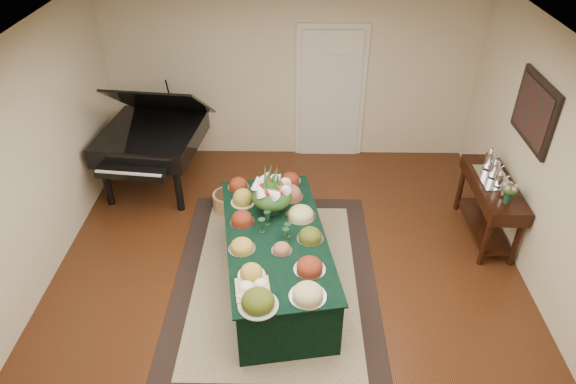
{
  "coord_description": "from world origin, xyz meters",
  "views": [
    {
      "loc": [
        0.08,
        -4.31,
        4.23
      ],
      "look_at": [
        0.0,
        0.3,
        1.05
      ],
      "focal_mm": 32.0,
      "sensor_mm": 36.0,
      "label": 1
    }
  ],
  "objects_px": {
    "buffet_table": "(276,260)",
    "floral_centerpiece": "(272,191)",
    "grand_piano": "(152,137)",
    "mahogany_sideboard": "(491,195)"
  },
  "relations": [
    {
      "from": "buffet_table",
      "to": "floral_centerpiece",
      "type": "relative_size",
      "value": 5.06
    },
    {
      "from": "grand_piano",
      "to": "buffet_table",
      "type": "bearing_deg",
      "value": -48.14
    },
    {
      "from": "buffet_table",
      "to": "grand_piano",
      "type": "distance_m",
      "value": 2.74
    },
    {
      "from": "buffet_table",
      "to": "mahogany_sideboard",
      "type": "height_order",
      "value": "mahogany_sideboard"
    },
    {
      "from": "buffet_table",
      "to": "grand_piano",
      "type": "bearing_deg",
      "value": 131.86
    },
    {
      "from": "grand_piano",
      "to": "mahogany_sideboard",
      "type": "xyz_separation_m",
      "value": [
        4.43,
        -1.07,
        -0.17
      ]
    },
    {
      "from": "floral_centerpiece",
      "to": "grand_piano",
      "type": "bearing_deg",
      "value": 137.66
    },
    {
      "from": "floral_centerpiece",
      "to": "grand_piano",
      "type": "distance_m",
      "value": 2.37
    },
    {
      "from": "floral_centerpiece",
      "to": "mahogany_sideboard",
      "type": "distance_m",
      "value": 2.75
    },
    {
      "from": "floral_centerpiece",
      "to": "grand_piano",
      "type": "xyz_separation_m",
      "value": [
        -1.75,
        1.59,
        -0.2
      ]
    }
  ]
}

